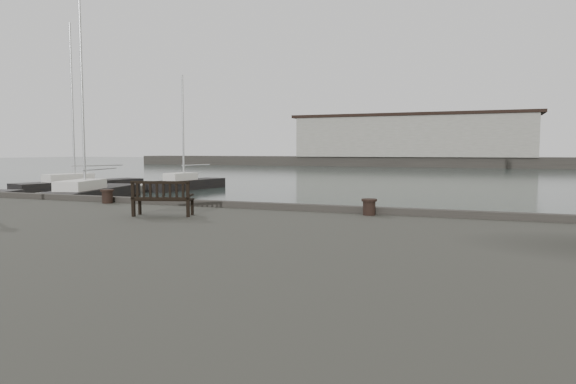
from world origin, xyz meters
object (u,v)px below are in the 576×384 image
Objects in this scene: bollard_right at (369,207)px; yacht_b at (81,187)px; yacht_c at (90,197)px; yacht_d at (187,186)px; bollard_left at (107,196)px; bench at (163,205)px.

bollard_right is 34.14m from yacht_b.
yacht_b is 9.55m from yacht_c.
yacht_c is at bearing -82.57° from yacht_d.
yacht_b reaches higher than yacht_d.
bollard_left is at bearing 180.00° from bollard_right.
yacht_c is at bearing 120.15° from bench.
bench is at bearing -26.99° from yacht_b.
bollard_right is 24.76m from yacht_c.
bench is 4.11m from bollard_left.
yacht_c is at bearing 148.40° from bollard_right.
bench is 3.67× the size of bollard_left.
bench reaches higher than bollard_left.
yacht_d is at bearing 73.10° from yacht_c.
bollard_right is 0.04× the size of yacht_d.
bollard_left is at bearing -53.38° from yacht_d.
yacht_c is 1.39× the size of yacht_d.
bench is 0.12× the size of yacht_c.
yacht_c is (6.89, -6.62, -0.00)m from yacht_b.
bollard_left is 26.82m from yacht_d.
yacht_d is at bearing 130.84° from bollard_right.
yacht_d is at bearing 104.31° from bench.
bollard_right is at bearing 0.00° from bollard_left.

